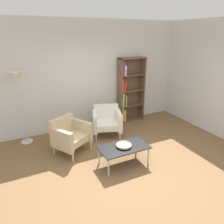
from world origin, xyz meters
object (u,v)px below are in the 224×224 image
decorative_bowl (124,145)px  armchair_near_window (70,134)px  coffee_table_low (124,148)px  armchair_by_bookshelf (107,120)px  floor_lamp_torchiere (18,85)px  bookshelf_tall (128,91)px

decorative_bowl → armchair_near_window: (-0.84, 0.97, -0.02)m
coffee_table_low → armchair_near_window: armchair_near_window is taller
armchair_by_bookshelf → floor_lamp_torchiere: floor_lamp_torchiere is taller
coffee_table_low → decorative_bowl: decorative_bowl is taller
armchair_by_bookshelf → armchair_near_window: bearing=-141.7°
bookshelf_tall → decorative_bowl: bookshelf_tall is taller
armchair_near_window → bookshelf_tall: bearing=-4.9°
bookshelf_tall → armchair_near_window: size_ratio=2.03×
bookshelf_tall → coffee_table_low: size_ratio=1.90×
floor_lamp_torchiere → armchair_near_window: bearing=-45.6°
bookshelf_tall → floor_lamp_torchiere: size_ratio=1.09×
coffee_table_low → armchair_near_window: (-0.84, 0.97, 0.05)m
floor_lamp_torchiere → decorative_bowl: bearing=-47.3°
armchair_near_window → floor_lamp_torchiere: floor_lamp_torchiere is taller
armchair_near_window → coffee_table_low: bearing=-79.7°
decorative_bowl → armchair_near_window: size_ratio=0.34×
coffee_table_low → armchair_near_window: size_ratio=1.07×
armchair_near_window → armchair_by_bookshelf: size_ratio=1.06×
coffee_table_low → decorative_bowl: 0.07m
decorative_bowl → armchair_by_bookshelf: 1.36m
armchair_by_bookshelf → decorative_bowl: bearing=-80.5°
bookshelf_tall → floor_lamp_torchiere: bookshelf_tall is taller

